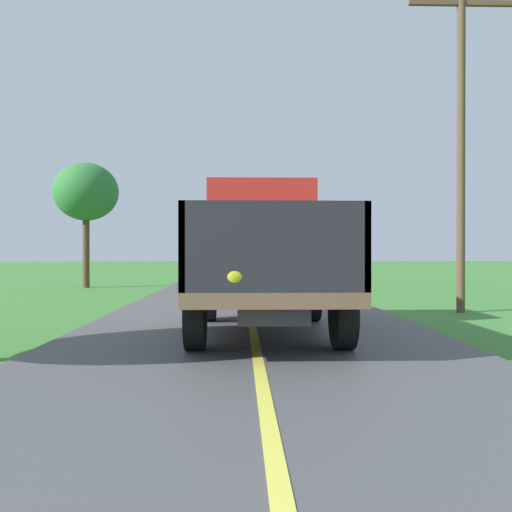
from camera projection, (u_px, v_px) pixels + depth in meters
banana_truck_near at (263, 253)px, 10.40m from camera, size 2.38×5.83×2.80m
banana_truck_far at (242, 253)px, 22.00m from camera, size 2.38×5.81×2.80m
utility_pole_roadside at (461, 135)px, 13.59m from camera, size 2.57×0.20×7.93m
roadside_tree_mid_right at (86, 193)px, 23.31m from camera, size 2.68×2.68×5.22m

